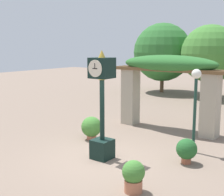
{
  "coord_description": "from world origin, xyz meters",
  "views": [
    {
      "loc": [
        5.75,
        -7.2,
        3.46
      ],
      "look_at": [
        -0.03,
        0.51,
        1.83
      ],
      "focal_mm": 50.0,
      "sensor_mm": 36.0,
      "label": 1
    }
  ],
  "objects_px": {
    "pedestal_clock": "(102,105)",
    "lamp_post": "(196,93)",
    "potted_plant_near_left": "(187,150)",
    "potted_plant_far_left": "(133,175)",
    "potted_plant_near_right": "(91,127)"
  },
  "relations": [
    {
      "from": "pedestal_clock",
      "to": "lamp_post",
      "type": "relative_size",
      "value": 1.22
    },
    {
      "from": "pedestal_clock",
      "to": "potted_plant_near_left",
      "type": "height_order",
      "value": "pedestal_clock"
    },
    {
      "from": "lamp_post",
      "to": "potted_plant_far_left",
      "type": "bearing_deg",
      "value": -90.46
    },
    {
      "from": "potted_plant_far_left",
      "to": "potted_plant_near_left",
      "type": "bearing_deg",
      "value": 84.29
    },
    {
      "from": "pedestal_clock",
      "to": "lamp_post",
      "type": "xyz_separation_m",
      "value": [
        2.03,
        2.23,
        0.29
      ]
    },
    {
      "from": "potted_plant_near_left",
      "to": "potted_plant_far_left",
      "type": "distance_m",
      "value": 2.51
    },
    {
      "from": "potted_plant_far_left",
      "to": "lamp_post",
      "type": "xyz_separation_m",
      "value": [
        0.03,
        3.55,
        1.54
      ]
    },
    {
      "from": "potted_plant_near_right",
      "to": "lamp_post",
      "type": "xyz_separation_m",
      "value": [
        3.6,
        0.92,
        1.5
      ]
    },
    {
      "from": "potted_plant_near_left",
      "to": "potted_plant_far_left",
      "type": "relative_size",
      "value": 0.96
    },
    {
      "from": "pedestal_clock",
      "to": "potted_plant_near_right",
      "type": "relative_size",
      "value": 3.87
    },
    {
      "from": "potted_plant_far_left",
      "to": "pedestal_clock",
      "type": "bearing_deg",
      "value": 146.55
    },
    {
      "from": "pedestal_clock",
      "to": "potted_plant_near_right",
      "type": "xyz_separation_m",
      "value": [
        -1.56,
        1.31,
        -1.21
      ]
    },
    {
      "from": "potted_plant_near_left",
      "to": "lamp_post",
      "type": "relative_size",
      "value": 0.28
    },
    {
      "from": "potted_plant_near_left",
      "to": "potted_plant_far_left",
      "type": "bearing_deg",
      "value": -95.71
    },
    {
      "from": "potted_plant_near_right",
      "to": "lamp_post",
      "type": "bearing_deg",
      "value": 14.33
    }
  ]
}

